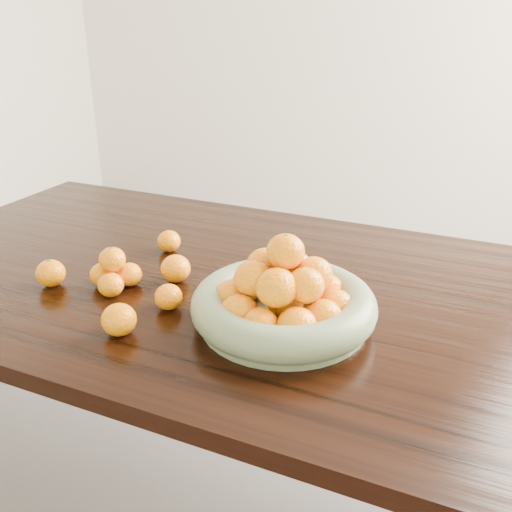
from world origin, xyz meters
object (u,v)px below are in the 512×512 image
at_px(orange_pyramid, 114,273).
at_px(fruit_bowl, 283,301).
at_px(loose_orange_0, 51,273).
at_px(dining_table, 257,316).

bearing_deg(orange_pyramid, fruit_bowl, 1.19).
bearing_deg(orange_pyramid, loose_orange_0, -162.04).
relative_size(dining_table, loose_orange_0, 29.25).
xyz_separation_m(fruit_bowl, loose_orange_0, (-0.56, -0.06, -0.02)).
bearing_deg(orange_pyramid, dining_table, 28.71).
bearing_deg(dining_table, fruit_bowl, -50.23).
bearing_deg(loose_orange_0, dining_table, 25.33).
xyz_separation_m(fruit_bowl, orange_pyramid, (-0.42, -0.01, -0.01)).
height_order(fruit_bowl, loose_orange_0, fruit_bowl).
xyz_separation_m(dining_table, fruit_bowl, (0.13, -0.15, 0.14)).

